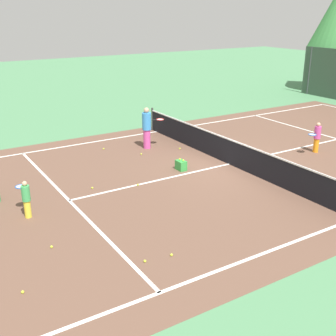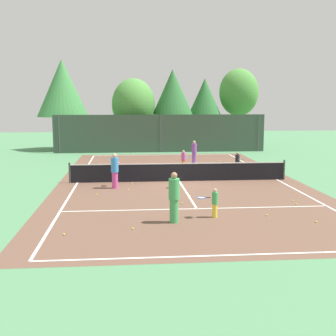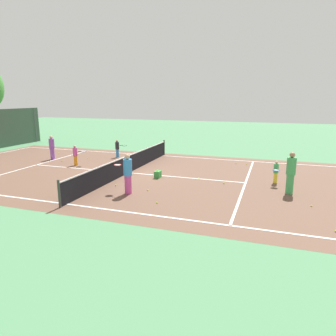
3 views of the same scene
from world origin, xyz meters
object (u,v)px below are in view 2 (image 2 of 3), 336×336
(player_1, at_px, (214,202))
(tennis_ball_12, at_px, (132,183))
(ball_crate, at_px, (175,184))
(tennis_ball_11, at_px, (316,222))
(tennis_ball_0, at_px, (213,168))
(tennis_ball_9, at_px, (293,201))
(player_3, at_px, (174,197))
(tennis_ball_13, at_px, (191,166))
(tennis_ball_6, at_px, (64,234))
(tennis_ball_3, at_px, (220,161))
(tennis_ball_4, at_px, (128,190))
(player_4, at_px, (184,160))
(player_5, at_px, (238,162))
(tennis_ball_7, at_px, (190,196))
(tennis_ball_8, at_px, (296,204))
(player_0, at_px, (194,152))
(tennis_ball_2, at_px, (267,215))
(tennis_ball_10, at_px, (97,195))
(tennis_ball_1, at_px, (133,228))
(tennis_ball_5, at_px, (182,203))
(player_2, at_px, (115,170))

(player_1, xyz_separation_m, tennis_ball_12, (-3.00, 7.20, -0.55))
(ball_crate, distance_m, tennis_ball_11, 8.23)
(tennis_ball_11, bearing_deg, tennis_ball_0, 95.35)
(ball_crate, relative_size, tennis_ball_9, 6.45)
(ball_crate, xyz_separation_m, tennis_ball_0, (3.19, 6.39, -0.15))
(player_3, height_order, tennis_ball_11, player_3)
(tennis_ball_11, bearing_deg, tennis_ball_13, 99.98)
(player_1, xyz_separation_m, tennis_ball_6, (-5.34, -1.82, -0.55))
(tennis_ball_11, relative_size, tennis_ball_12, 1.00)
(tennis_ball_3, height_order, tennis_ball_4, same)
(player_1, xyz_separation_m, player_4, (0.31, 11.76, 0.07))
(tennis_ball_11, bearing_deg, tennis_ball_9, 83.13)
(player_5, distance_m, tennis_ball_11, 11.64)
(tennis_ball_7, height_order, tennis_ball_8, same)
(player_0, xyz_separation_m, tennis_ball_2, (0.69, -14.38, -0.80))
(tennis_ball_10, bearing_deg, tennis_ball_11, -33.74)
(ball_crate, height_order, tennis_ball_10, ball_crate)
(tennis_ball_4, relative_size, tennis_ball_12, 1.00)
(tennis_ball_7, xyz_separation_m, tennis_ball_9, (4.35, -1.41, 0.00))
(ball_crate, xyz_separation_m, tennis_ball_13, (1.90, 7.53, -0.15))
(player_1, xyz_separation_m, tennis_ball_0, (2.30, 12.25, -0.55))
(tennis_ball_9, bearing_deg, tennis_ball_11, -96.87)
(player_3, height_order, tennis_ball_6, player_3)
(tennis_ball_0, bearing_deg, tennis_ball_4, -129.07)
(tennis_ball_1, bearing_deg, tennis_ball_0, 68.42)
(tennis_ball_12, bearing_deg, player_5, 27.26)
(tennis_ball_6, bearing_deg, tennis_ball_10, 84.05)
(tennis_ball_4, xyz_separation_m, tennis_ball_5, (2.27, -3.09, 0.00))
(tennis_ball_4, distance_m, tennis_ball_9, 7.82)
(tennis_ball_7, distance_m, tennis_ball_8, 4.74)
(tennis_ball_7, bearing_deg, player_4, 85.08)
(tennis_ball_9, bearing_deg, tennis_ball_5, -179.94)
(tennis_ball_1, distance_m, tennis_ball_12, 8.55)
(player_4, relative_size, tennis_ball_6, 19.15)
(player_5, height_order, tennis_ball_3, player_5)
(player_2, bearing_deg, tennis_ball_11, -44.01)
(player_5, distance_m, tennis_ball_12, 7.34)
(tennis_ball_2, distance_m, tennis_ball_10, 8.07)
(player_4, height_order, player_5, player_4)
(tennis_ball_3, height_order, tennis_ball_8, same)
(tennis_ball_2, relative_size, tennis_ball_10, 1.00)
(tennis_ball_5, bearing_deg, player_5, 61.53)
(player_4, relative_size, tennis_ball_0, 19.15)
(tennis_ball_0, height_order, tennis_ball_6, same)
(player_4, relative_size, tennis_ball_7, 19.15)
(tennis_ball_6, distance_m, tennis_ball_11, 8.92)
(tennis_ball_3, relative_size, tennis_ball_8, 1.00)
(player_1, height_order, player_5, player_5)
(player_1, xyz_separation_m, tennis_ball_10, (-4.69, 4.44, -0.55))
(player_2, relative_size, tennis_ball_0, 26.73)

